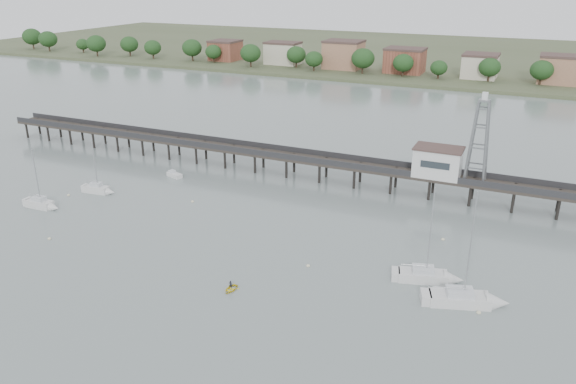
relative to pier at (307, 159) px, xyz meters
name	(u,v)px	position (x,y,z in m)	size (l,w,h in m)	color
ground_plane	(91,352)	(0.00, -60.00, -3.79)	(500.00, 500.00, 0.00)	slate
pier	(307,159)	(0.00, 0.00, 0.00)	(150.00, 5.00, 5.50)	#2D2823
pier_building	(438,162)	(25.00, 0.00, 2.87)	(8.40, 5.40, 5.30)	silver
lattice_tower	(479,142)	(31.50, 0.00, 7.31)	(3.20, 3.20, 15.50)	slate
sailboat_a	(44,205)	(-35.10, -32.96, -3.14)	(6.60, 2.10, 10.98)	silver
sailboat_b	(100,190)	(-31.13, -23.46, -3.13)	(6.15, 2.44, 10.11)	silver
sailboat_c	(433,277)	(30.52, -30.09, -3.16)	(8.77, 4.63, 13.89)	silver
sailboat_d	(473,300)	(36.04, -33.68, -3.16)	(9.98, 5.60, 15.71)	silver
white_tender	(174,175)	(-23.97, -10.53, -3.38)	(3.74, 2.51, 1.34)	silver
yellow_dinghy	(231,290)	(7.40, -42.92, -3.79)	(1.70, 0.49, 2.38)	yellow
dinghy_occupant	(231,290)	(7.40, -42.92, -3.79)	(0.40, 1.11, 0.27)	black
mooring_buoys	(240,237)	(1.07, -28.97, -3.71)	(73.14, 25.01, 0.39)	beige
far_shore	(454,56)	(0.36, 179.58, -2.85)	(500.00, 170.00, 10.40)	#475133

